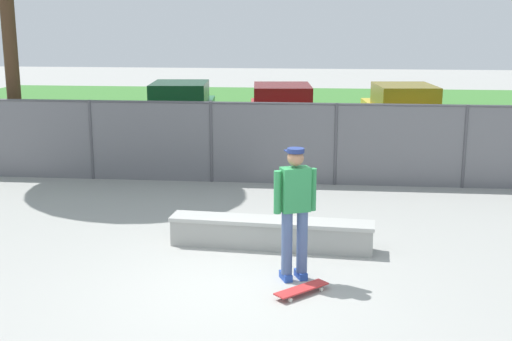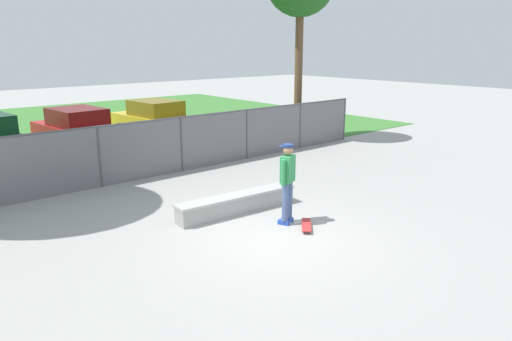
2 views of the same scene
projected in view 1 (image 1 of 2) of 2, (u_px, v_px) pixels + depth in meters
The scene contains 9 objects.
ground_plane at pixel (239, 288), 8.90m from camera, with size 80.00×80.00×0.00m, color #9E9E99.
grass_strip at pixel (294, 116), 24.57m from camera, with size 30.81×20.00×0.02m, color #3D7A33.
concrete_ledge at pixel (271, 233), 10.44m from camera, with size 3.21×0.72×0.46m.
skateboarder at pixel (295, 207), 8.97m from camera, with size 0.56×0.39×1.84m.
skateboard at pixel (302, 289), 8.68m from camera, with size 0.71×0.70×0.09m.
chainlink_fence at pixel (273, 140), 14.37m from camera, with size 18.88×0.07×1.77m.
car_green at pixel (181, 110), 20.03m from camera, with size 2.33×4.36×1.66m.
car_red at pixel (282, 113), 19.31m from camera, with size 2.33×4.36×1.66m.
car_yellow at pixel (403, 113), 19.33m from camera, with size 2.33×4.36×1.66m.
Camera 1 is at (1.07, -8.26, 3.51)m, focal length 46.94 mm.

